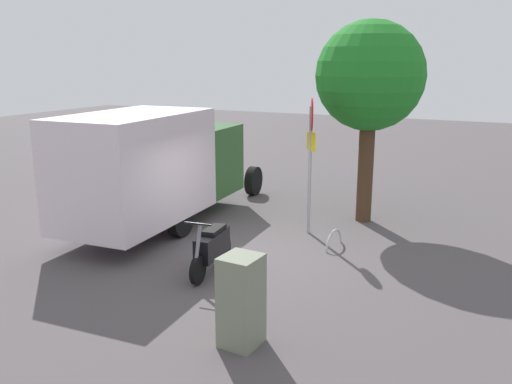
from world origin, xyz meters
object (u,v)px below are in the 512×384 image
(street_tree, at_px, (370,78))
(bike_rack_hoop, at_px, (334,247))
(box_truck_near, at_px, (157,164))
(utility_cabinet, at_px, (241,301))
(motorcycle, at_px, (212,247))
(stop_sign, at_px, (311,145))

(street_tree, xyz_separation_m, bike_rack_hoop, (2.37, -0.05, -3.71))
(box_truck_near, bearing_deg, bike_rack_hoop, -88.43)
(utility_cabinet, height_order, bike_rack_hoop, utility_cabinet)
(box_truck_near, height_order, utility_cabinet, box_truck_near)
(box_truck_near, xyz_separation_m, street_tree, (-2.73, 4.59, 2.09))
(box_truck_near, distance_m, motorcycle, 3.64)
(motorcycle, height_order, stop_sign, stop_sign)
(street_tree, bearing_deg, motorcycle, -20.58)
(box_truck_near, distance_m, stop_sign, 3.87)
(street_tree, relative_size, utility_cabinet, 3.69)
(box_truck_near, height_order, bike_rack_hoop, box_truck_near)
(motorcycle, height_order, bike_rack_hoop, motorcycle)
(box_truck_near, distance_m, street_tree, 5.74)
(utility_cabinet, xyz_separation_m, bike_rack_hoop, (-4.69, -0.07, -0.70))
(box_truck_near, relative_size, utility_cabinet, 5.30)
(utility_cabinet, bearing_deg, stop_sign, -170.02)
(box_truck_near, height_order, stop_sign, stop_sign)
(stop_sign, height_order, street_tree, street_tree)
(box_truck_near, xyz_separation_m, utility_cabinet, (4.33, 4.61, -0.93))
(stop_sign, distance_m, utility_cabinet, 5.73)
(box_truck_near, bearing_deg, utility_cabinet, -136.18)
(motorcycle, bearing_deg, bike_rack_hoop, 137.83)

